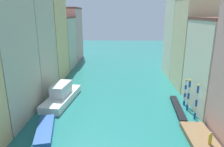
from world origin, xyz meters
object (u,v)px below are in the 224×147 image
Objects in this scene: mooring_pole_1 at (189,95)px; motorboat_0 at (45,130)px; mooring_pole_0 at (196,102)px; person_on_dock at (210,139)px; vaporetto_white at (62,95)px; waterfront_dock at (201,140)px; mooring_pole_2 at (185,92)px; gondola_black at (178,108)px.

mooring_pole_1 is 21.14m from motorboat_0.
person_on_dock is at bearing -96.79° from mooring_pole_0.
motorboat_0 is at bearing -167.52° from mooring_pole_0.
mooring_pole_0 is at bearing -14.83° from vaporetto_white.
vaporetto_white is at bearing 93.04° from motorboat_0.
person_on_dock is 7.02m from mooring_pole_0.
waterfront_dock is 1.64× the size of mooring_pole_2.
mooring_pole_0 is at bearing 78.13° from waterfront_dock.
mooring_pole_0 reaches higher than motorboat_0.
mooring_pole_2 is 21.94m from motorboat_0.
gondola_black is at bearing 94.48° from person_on_dock.
waterfront_dock is at bearing -87.39° from gondola_black.
mooring_pole_2 reaches higher than vaporetto_white.
mooring_pole_0 reaches higher than gondola_black.
person_on_dock is at bearing -72.50° from waterfront_dock.
gondola_black is at bearing 118.45° from mooring_pole_0.
mooring_pole_0 is at bearing 12.48° from motorboat_0.
person_on_dock reaches higher than gondola_black.
mooring_pole_1 is (0.65, 9.68, 1.22)m from person_on_dock.
vaporetto_white is 9.86m from motorboat_0.
mooring_pole_1 is 1.89m from mooring_pole_2.
gondola_black is at bearing -130.36° from mooring_pole_2.
mooring_pole_0 reaches higher than mooring_pole_2.
mooring_pole_1 is 20.48m from vaporetto_white.
mooring_pole_1 reaches higher than gondola_black.
waterfront_dock is at bearing -3.81° from motorboat_0.
person_on_dock is 0.14× the size of vaporetto_white.
person_on_dock is at bearing -85.52° from gondola_black.
person_on_dock is at bearing -31.99° from vaporetto_white.
vaporetto_white is (-20.38, 0.70, -1.17)m from mooring_pole_2.
mooring_pole_0 is 4.08m from gondola_black.
mooring_pole_2 is 3.11m from gondola_black.
waterfront_dock is at bearing -29.90° from vaporetto_white.
motorboat_0 is (-18.33, -7.32, 0.17)m from gondola_black.
mooring_pole_1 reaches higher than motorboat_0.
person_on_dock is 19.27m from motorboat_0.
vaporetto_white is (-20.27, 2.57, -1.44)m from mooring_pole_1.
vaporetto_white reaches higher than person_on_dock.
mooring_pole_0 is 2.85m from mooring_pole_1.
motorboat_0 is at bearing -86.96° from vaporetto_white.
waterfront_dock is at bearing -96.86° from mooring_pole_1.
mooring_pole_2 is 0.63× the size of motorboat_0.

